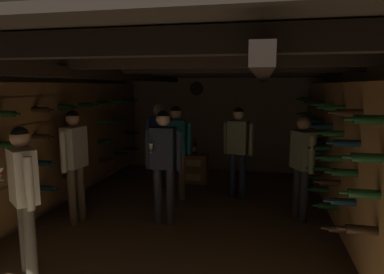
{
  "coord_description": "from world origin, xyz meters",
  "views": [
    {
      "loc": [
        1.05,
        -4.75,
        2.01
      ],
      "look_at": [
        0.04,
        0.02,
        1.27
      ],
      "focal_mm": 31.66,
      "sensor_mm": 36.0,
      "label": 1
    }
  ],
  "objects_px": {
    "person_guest_near_left": "(24,188)",
    "person_guest_mid_left": "(75,156)",
    "person_host_center": "(163,156)",
    "person_guest_rear_center": "(176,144)",
    "person_guest_far_right": "(238,144)",
    "person_guest_far_left": "(159,138)",
    "display_bottle": "(195,147)",
    "person_guest_mid_right": "(302,158)",
    "wine_crate_stack": "(195,168)"
  },
  "relations": [
    {
      "from": "wine_crate_stack",
      "to": "person_guest_near_left",
      "type": "xyz_separation_m",
      "value": [
        -1.04,
        -3.8,
        0.66
      ]
    },
    {
      "from": "person_guest_near_left",
      "to": "person_guest_mid_left",
      "type": "bearing_deg",
      "value": 100.17
    },
    {
      "from": "person_guest_mid_left",
      "to": "person_host_center",
      "type": "bearing_deg",
      "value": 8.93
    },
    {
      "from": "wine_crate_stack",
      "to": "person_guest_far_right",
      "type": "height_order",
      "value": "person_guest_far_right"
    },
    {
      "from": "person_guest_near_left",
      "to": "person_guest_far_left",
      "type": "height_order",
      "value": "person_guest_far_left"
    },
    {
      "from": "person_guest_far_right",
      "to": "person_guest_mid_right",
      "type": "relative_size",
      "value": 1.03
    },
    {
      "from": "person_guest_near_left",
      "to": "person_guest_mid_left",
      "type": "xyz_separation_m",
      "value": [
        -0.25,
        1.4,
        0.04
      ]
    },
    {
      "from": "person_guest_rear_center",
      "to": "person_guest_far_left",
      "type": "bearing_deg",
      "value": 130.46
    },
    {
      "from": "person_guest_rear_center",
      "to": "person_guest_far_left",
      "type": "xyz_separation_m",
      "value": [
        -0.49,
        0.57,
        0.0
      ]
    },
    {
      "from": "person_guest_mid_left",
      "to": "person_guest_near_left",
      "type": "bearing_deg",
      "value": -79.83
    },
    {
      "from": "wine_crate_stack",
      "to": "person_guest_near_left",
      "type": "height_order",
      "value": "person_guest_near_left"
    },
    {
      "from": "display_bottle",
      "to": "person_guest_near_left",
      "type": "bearing_deg",
      "value": -104.88
    },
    {
      "from": "person_guest_far_right",
      "to": "person_guest_mid_right",
      "type": "distance_m",
      "value": 1.28
    },
    {
      "from": "person_guest_near_left",
      "to": "person_guest_rear_center",
      "type": "xyz_separation_m",
      "value": [
        0.93,
        2.68,
        0.04
      ]
    },
    {
      "from": "person_guest_near_left",
      "to": "person_guest_far_right",
      "type": "bearing_deg",
      "value": 56.21
    },
    {
      "from": "person_host_center",
      "to": "person_guest_far_right",
      "type": "bearing_deg",
      "value": 55.03
    },
    {
      "from": "person_guest_mid_left",
      "to": "person_guest_far_left",
      "type": "xyz_separation_m",
      "value": [
        0.7,
        1.85,
        0.0
      ]
    },
    {
      "from": "person_guest_near_left",
      "to": "person_guest_mid_left",
      "type": "distance_m",
      "value": 1.42
    },
    {
      "from": "person_guest_mid_left",
      "to": "person_guest_mid_right",
      "type": "distance_m",
      "value": 3.33
    },
    {
      "from": "person_guest_rear_center",
      "to": "person_guest_mid_right",
      "type": "xyz_separation_m",
      "value": [
        2.06,
        -0.51,
        -0.06
      ]
    },
    {
      "from": "wine_crate_stack",
      "to": "person_guest_far_left",
      "type": "height_order",
      "value": "person_guest_far_left"
    },
    {
      "from": "person_guest_mid_left",
      "to": "person_guest_rear_center",
      "type": "distance_m",
      "value": 1.75
    },
    {
      "from": "wine_crate_stack",
      "to": "person_guest_mid_right",
      "type": "relative_size",
      "value": 0.38
    },
    {
      "from": "person_guest_mid_left",
      "to": "person_guest_rear_center",
      "type": "bearing_deg",
      "value": 47.28
    },
    {
      "from": "wine_crate_stack",
      "to": "person_guest_mid_right",
      "type": "height_order",
      "value": "person_guest_mid_right"
    },
    {
      "from": "display_bottle",
      "to": "person_guest_rear_center",
      "type": "distance_m",
      "value": 1.22
    },
    {
      "from": "person_guest_mid_left",
      "to": "person_guest_far_left",
      "type": "height_order",
      "value": "person_guest_far_left"
    },
    {
      "from": "display_bottle",
      "to": "person_guest_far_left",
      "type": "relative_size",
      "value": 0.21
    },
    {
      "from": "person_guest_mid_right",
      "to": "person_guest_near_left",
      "type": "bearing_deg",
      "value": -144.06
    },
    {
      "from": "display_bottle",
      "to": "person_guest_far_right",
      "type": "bearing_deg",
      "value": -43.14
    },
    {
      "from": "wine_crate_stack",
      "to": "display_bottle",
      "type": "height_order",
      "value": "display_bottle"
    },
    {
      "from": "display_bottle",
      "to": "person_guest_near_left",
      "type": "height_order",
      "value": "person_guest_near_left"
    },
    {
      "from": "display_bottle",
      "to": "person_host_center",
      "type": "xyz_separation_m",
      "value": [
        0.0,
        -2.27,
        0.27
      ]
    },
    {
      "from": "person_guest_far_left",
      "to": "person_guest_far_right",
      "type": "bearing_deg",
      "value": -10.41
    },
    {
      "from": "person_guest_far_right",
      "to": "person_guest_mid_left",
      "type": "bearing_deg",
      "value": -144.9
    },
    {
      "from": "person_guest_far_right",
      "to": "person_guest_rear_center",
      "type": "distance_m",
      "value": 1.09
    },
    {
      "from": "display_bottle",
      "to": "person_guest_mid_left",
      "type": "xyz_separation_m",
      "value": [
        -1.28,
        -2.47,
        0.27
      ]
    },
    {
      "from": "person_guest_near_left",
      "to": "person_guest_mid_left",
      "type": "relative_size",
      "value": 0.96
    },
    {
      "from": "display_bottle",
      "to": "person_guest_far_right",
      "type": "relative_size",
      "value": 0.21
    },
    {
      "from": "person_host_center",
      "to": "person_guest_mid_right",
      "type": "xyz_separation_m",
      "value": [
        1.96,
        0.57,
        -0.06
      ]
    },
    {
      "from": "person_host_center",
      "to": "person_guest_rear_center",
      "type": "relative_size",
      "value": 1.0
    },
    {
      "from": "wine_crate_stack",
      "to": "person_guest_mid_left",
      "type": "xyz_separation_m",
      "value": [
        -1.29,
        -2.4,
        0.71
      ]
    },
    {
      "from": "person_guest_far_right",
      "to": "person_guest_mid_left",
      "type": "distance_m",
      "value": 2.73
    },
    {
      "from": "wine_crate_stack",
      "to": "person_guest_near_left",
      "type": "distance_m",
      "value": 3.99
    },
    {
      "from": "display_bottle",
      "to": "person_guest_far_left",
      "type": "distance_m",
      "value": 0.89
    },
    {
      "from": "person_guest_mid_left",
      "to": "person_guest_far_left",
      "type": "relative_size",
      "value": 1.0
    },
    {
      "from": "display_bottle",
      "to": "person_guest_far_left",
      "type": "bearing_deg",
      "value": -133.38
    },
    {
      "from": "display_bottle",
      "to": "person_guest_mid_right",
      "type": "relative_size",
      "value": 0.22
    },
    {
      "from": "display_bottle",
      "to": "person_guest_far_right",
      "type": "height_order",
      "value": "person_guest_far_right"
    },
    {
      "from": "wine_crate_stack",
      "to": "person_guest_rear_center",
      "type": "height_order",
      "value": "person_guest_rear_center"
    }
  ]
}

